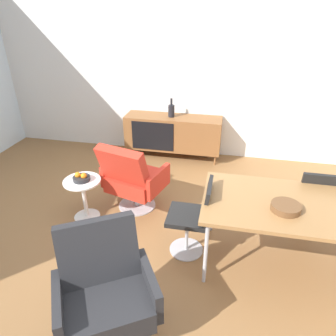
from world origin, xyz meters
The scene contains 12 objects.
ground_plane centered at (0.00, 0.00, 0.00)m, with size 8.32×8.32×0.00m, color olive.
wall_back centered at (0.00, 2.60, 1.40)m, with size 6.80×0.12×2.80m, color silver.
sideboard centered at (-0.09, 2.30, 0.44)m, with size 1.60×0.45×0.72m.
vase_cobalt centered at (-0.12, 2.30, 0.83)m, with size 0.10×0.10×0.30m.
dining_table centered at (1.45, 0.05, 0.70)m, with size 1.60×0.90×0.74m.
wooden_bowl_on_table centered at (1.38, -0.07, 0.77)m, with size 0.26×0.26×0.06m, color brown.
dining_chair_back_right centered at (1.80, 0.61, 0.47)m, with size 0.40×0.42×0.86m.
dining_chair_near_window centered at (0.56, 0.05, 0.47)m, with size 0.43×0.40×0.86m.
lounge_chair_red centered at (-0.28, 0.67, 0.47)m, with size 0.83×0.79×0.95m.
armchair_black_shell centered at (0.03, -0.99, 0.47)m, with size 0.89×0.88×0.95m.
side_table_round centered at (-0.81, 0.39, 0.32)m, with size 0.44×0.44×0.52m.
fruit_bowl centered at (-0.81, 0.39, 0.56)m, with size 0.20×0.20×0.11m.
Camera 1 is at (0.82, -2.45, 2.35)m, focal length 32.73 mm.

